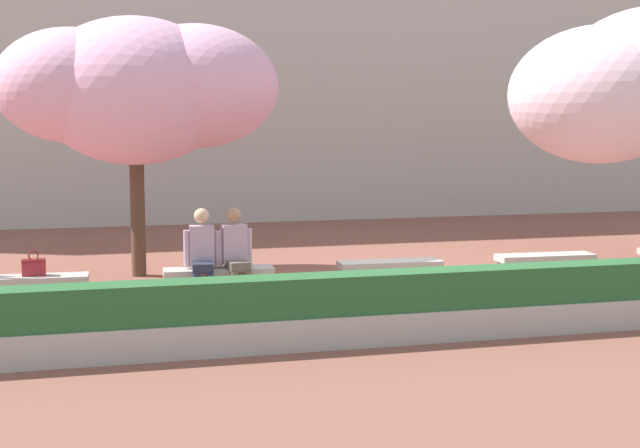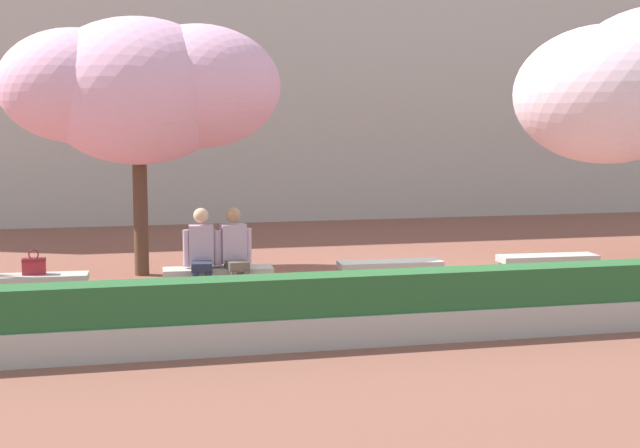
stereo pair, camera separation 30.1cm
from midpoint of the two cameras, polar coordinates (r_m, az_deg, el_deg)
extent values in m
plane|color=brown|center=(13.16, 5.15, -4.31)|extent=(100.00, 100.00, 0.00)
cube|color=#B7B2A8|center=(23.84, -3.37, 13.71)|extent=(28.00, 4.00, 10.81)
cube|color=#ADA89E|center=(12.46, -17.45, -3.35)|extent=(1.54, 0.49, 0.10)
cube|color=#ADA89E|center=(12.45, -14.69, -4.33)|extent=(0.26, 0.35, 0.35)
cube|color=#ADA89E|center=(12.53, -5.86, -3.02)|extent=(1.54, 0.49, 0.10)
cube|color=#ADA89E|center=(12.54, -8.55, -4.10)|extent=(0.26, 0.35, 0.35)
cube|color=#ADA89E|center=(12.63, -3.16, -3.95)|extent=(0.26, 0.35, 0.35)
cube|color=#ADA89E|center=(13.09, 5.17, -2.59)|extent=(1.54, 0.49, 0.10)
cube|color=#ADA89E|center=(12.98, 2.63, -3.66)|extent=(0.26, 0.35, 0.35)
cube|color=#ADA89E|center=(13.30, 7.63, -3.46)|extent=(0.26, 0.35, 0.35)
cube|color=#ADA89E|center=(14.08, 14.96, -2.13)|extent=(1.54, 0.49, 0.10)
cube|color=#ADA89E|center=(13.87, 12.72, -3.14)|extent=(0.26, 0.35, 0.35)
cube|color=#ADA89E|center=(14.38, 17.07, -2.93)|extent=(0.26, 0.35, 0.35)
cube|color=black|center=(12.16, -7.26, -5.12)|extent=(0.12, 0.23, 0.06)
cylinder|color=#23283D|center=(12.17, -7.28, -4.09)|extent=(0.10, 0.10, 0.42)
cube|color=black|center=(12.16, -6.41, -5.10)|extent=(0.12, 0.23, 0.06)
cylinder|color=#23283D|center=(12.18, -6.43, -4.08)|extent=(0.10, 0.10, 0.42)
cube|color=#23283D|center=(12.31, -6.88, -2.69)|extent=(0.32, 0.42, 0.12)
cube|color=#B293A8|center=(12.48, -6.92, -1.30)|extent=(0.36, 0.25, 0.54)
sphere|color=tan|center=(12.43, -6.95, 0.54)|extent=(0.21, 0.21, 0.21)
cylinder|color=#B293A8|center=(12.47, -7.88, -1.51)|extent=(0.09, 0.09, 0.50)
cylinder|color=#B293A8|center=(12.47, -5.95, -1.48)|extent=(0.09, 0.09, 0.50)
cube|color=black|center=(12.21, -4.77, -5.04)|extent=(0.12, 0.23, 0.06)
cylinder|color=brown|center=(12.22, -4.85, -4.02)|extent=(0.10, 0.10, 0.42)
cube|color=black|center=(12.25, -3.95, -4.99)|extent=(0.12, 0.23, 0.06)
cylinder|color=brown|center=(12.26, -4.03, -3.97)|extent=(0.10, 0.10, 0.42)
cube|color=brown|center=(12.37, -4.64, -2.62)|extent=(0.31, 0.42, 0.12)
cube|color=#B293A8|center=(12.54, -4.88, -1.24)|extent=(0.36, 0.25, 0.54)
sphere|color=#A37556|center=(12.49, -4.90, 0.60)|extent=(0.21, 0.21, 0.21)
cylinder|color=#B293A8|center=(12.48, -5.80, -1.48)|extent=(0.09, 0.09, 0.50)
cylinder|color=#B293A8|center=(12.57, -3.93, -1.40)|extent=(0.09, 0.09, 0.50)
cube|color=#A3232D|center=(12.45, -17.18, -2.61)|extent=(0.30, 0.14, 0.22)
cube|color=maroon|center=(12.43, -17.20, -2.20)|extent=(0.30, 0.15, 0.04)
torus|color=maroon|center=(12.42, -17.21, -1.88)|extent=(0.14, 0.02, 0.14)
cylinder|color=#513828|center=(14.59, -10.82, 0.29)|extent=(0.23, 0.23, 1.81)
ellipsoid|color=#EAA8C6|center=(14.50, -11.00, 8.34)|extent=(3.10, 3.26, 2.32)
ellipsoid|color=#EAA8C6|center=(14.45, -14.82, 8.55)|extent=(2.36, 2.52, 1.77)
ellipsoid|color=#EAA8C6|center=(14.48, -7.18, 8.72)|extent=(2.62, 2.69, 1.96)
ellipsoid|color=#F4CCDB|center=(16.51, 18.37, 7.88)|extent=(3.23, 3.16, 2.42)
cube|color=#ADA89E|center=(10.55, 10.01, -6.16)|extent=(15.64, 0.50, 0.36)
cube|color=#285B2D|center=(10.47, 10.06, -4.03)|extent=(15.54, 0.44, 0.44)
camera|label=1|loc=(0.15, -89.33, 0.08)|focal=50.00mm
camera|label=2|loc=(0.15, 90.67, -0.08)|focal=50.00mm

